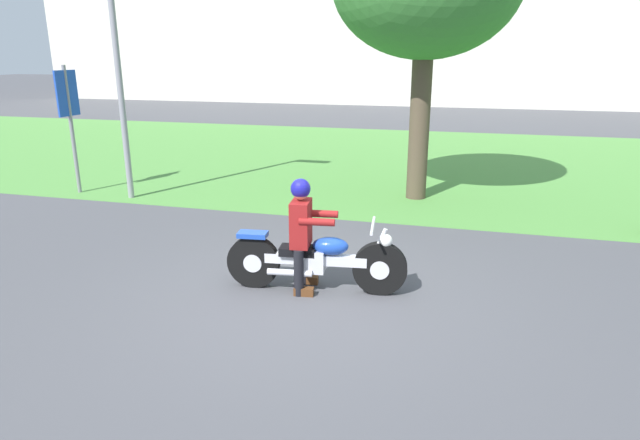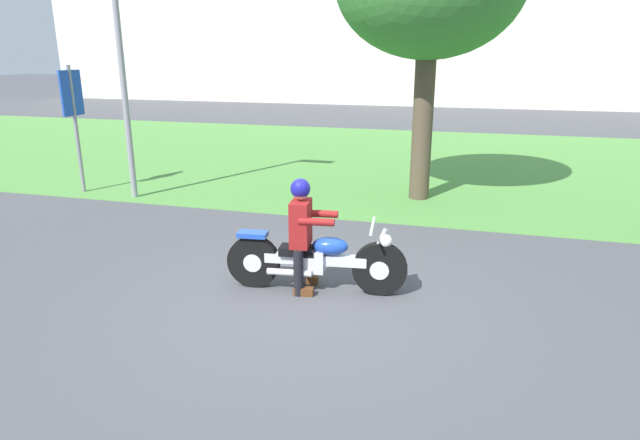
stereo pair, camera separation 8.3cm
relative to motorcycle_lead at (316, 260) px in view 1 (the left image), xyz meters
The scene contains 6 objects.
ground 0.57m from the motorcycle_lead, 92.92° to the right, with size 120.00×120.00×0.00m, color #4C4C51.
grass_verge 9.00m from the motorcycle_lead, 90.13° to the left, with size 60.00×12.00×0.01m, color #549342.
motorcycle_lead is the anchor object (origin of this frame).
rider_lead 0.46m from the motorcycle_lead, behind, with size 0.58×0.50×1.41m.
streetlight_pole 6.55m from the motorcycle_lead, 144.34° to the left, with size 0.96×0.20×5.41m.
sign_banner 7.20m from the motorcycle_lead, 150.41° to the left, with size 0.08×0.60×2.60m.
Camera 1 is at (1.68, -5.61, 2.82)m, focal length 30.64 mm.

